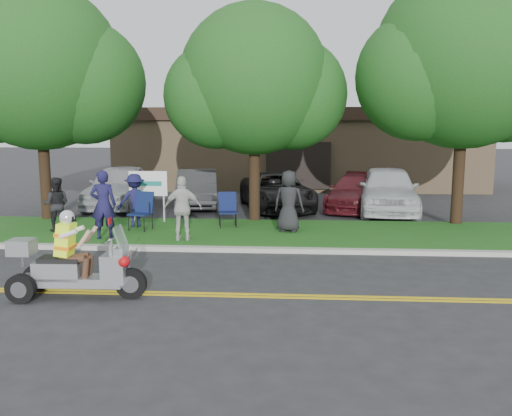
# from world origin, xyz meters

# --- Properties ---
(ground) EXTENTS (120.00, 120.00, 0.00)m
(ground) POSITION_xyz_m (0.00, 0.00, 0.00)
(ground) COLOR #28282B
(ground) RESTS_ON ground
(centerline_near) EXTENTS (60.00, 0.10, 0.01)m
(centerline_near) POSITION_xyz_m (0.00, -0.58, 0.01)
(centerline_near) COLOR gold
(centerline_near) RESTS_ON ground
(centerline_far) EXTENTS (60.00, 0.10, 0.01)m
(centerline_far) POSITION_xyz_m (0.00, -0.42, 0.01)
(centerline_far) COLOR gold
(centerline_far) RESTS_ON ground
(curb) EXTENTS (60.00, 0.25, 0.12)m
(curb) POSITION_xyz_m (0.00, 3.05, 0.06)
(curb) COLOR #A8A89E
(curb) RESTS_ON ground
(grass_verge) EXTENTS (60.00, 4.00, 0.10)m
(grass_verge) POSITION_xyz_m (0.00, 5.20, 0.06)
(grass_verge) COLOR #215416
(grass_verge) RESTS_ON ground
(commercial_building) EXTENTS (18.00, 8.20, 4.00)m
(commercial_building) POSITION_xyz_m (2.00, 18.98, 2.01)
(commercial_building) COLOR #9E7F5B
(commercial_building) RESTS_ON ground
(tree_left) EXTENTS (6.62, 5.40, 7.78)m
(tree_left) POSITION_xyz_m (-6.44, 7.03, 4.85)
(tree_left) COLOR #332114
(tree_left) RESTS_ON ground
(tree_mid) EXTENTS (5.88, 4.80, 7.05)m
(tree_mid) POSITION_xyz_m (0.55, 7.23, 4.43)
(tree_mid) COLOR #332114
(tree_mid) RESTS_ON ground
(tree_right) EXTENTS (6.86, 5.60, 8.07)m
(tree_right) POSITION_xyz_m (7.06, 7.03, 5.03)
(tree_right) COLOR #332114
(tree_right) RESTS_ON ground
(business_sign) EXTENTS (1.25, 0.06, 1.75)m
(business_sign) POSITION_xyz_m (-2.90, 6.60, 1.26)
(business_sign) COLOR silver
(business_sign) RESTS_ON ground
(trike_scooter) EXTENTS (2.58, 0.87, 1.69)m
(trike_scooter) POSITION_xyz_m (-2.38, -0.85, 0.59)
(trike_scooter) COLOR black
(trike_scooter) RESTS_ON ground
(lawn_chair_a) EXTENTS (0.74, 0.75, 1.14)m
(lawn_chair_a) POSITION_xyz_m (-2.74, 5.29, 0.74)
(lawn_chair_a) COLOR black
(lawn_chair_a) RESTS_ON grass_verge
(lawn_chair_b) EXTENTS (0.65, 0.67, 1.06)m
(lawn_chair_b) POSITION_xyz_m (-0.24, 5.97, 0.70)
(lawn_chair_b) COLOR black
(lawn_chair_b) RESTS_ON grass_verge
(spectator_adult_left) EXTENTS (0.76, 0.57, 1.91)m
(spectator_adult_left) POSITION_xyz_m (-3.44, 3.91, 1.06)
(spectator_adult_left) COLOR #18163E
(spectator_adult_left) RESTS_ON grass_verge
(spectator_adult_mid) EXTENTS (0.88, 0.74, 1.60)m
(spectator_adult_mid) POSITION_xyz_m (-5.21, 4.87, 0.91)
(spectator_adult_mid) COLOR black
(spectator_adult_mid) RESTS_ON grass_verge
(spectator_adult_right) EXTENTS (1.07, 0.54, 1.76)m
(spectator_adult_right) POSITION_xyz_m (-1.21, 3.87, 0.99)
(spectator_adult_right) COLOR beige
(spectator_adult_right) RESTS_ON grass_verge
(spectator_chair_a) EXTENTS (1.20, 0.92, 1.64)m
(spectator_chair_a) POSITION_xyz_m (-3.09, 5.73, 0.92)
(spectator_chair_a) COLOR #181843
(spectator_chair_a) RESTS_ON grass_verge
(spectator_chair_b) EXTENTS (1.00, 0.77, 1.82)m
(spectator_chair_b) POSITION_xyz_m (1.65, 5.27, 1.01)
(spectator_chair_b) COLOR black
(spectator_chair_b) RESTS_ON grass_verge
(parked_car_far_left) EXTENTS (2.16, 4.97, 1.67)m
(parked_car_far_left) POSITION_xyz_m (-5.00, 10.09, 0.84)
(parked_car_far_left) COLOR #ABADB3
(parked_car_far_left) RESTS_ON ground
(parked_car_left) EXTENTS (2.18, 4.57, 1.45)m
(parked_car_left) POSITION_xyz_m (-2.00, 10.47, 0.72)
(parked_car_left) COLOR #2F2F31
(parked_car_left) RESTS_ON ground
(parked_car_mid) EXTENTS (3.36, 5.40, 1.39)m
(parked_car_mid) POSITION_xyz_m (1.15, 10.00, 0.70)
(parked_car_mid) COLOR black
(parked_car_mid) RESTS_ON ground
(parked_car_right) EXTENTS (2.98, 4.85, 1.31)m
(parked_car_right) POSITION_xyz_m (4.19, 10.26, 0.66)
(parked_car_right) COLOR #511219
(parked_car_right) RESTS_ON ground
(parked_car_far_right) EXTENTS (2.54, 5.25, 1.73)m
(parked_car_far_right) POSITION_xyz_m (5.24, 9.52, 0.86)
(parked_car_far_right) COLOR silver
(parked_car_far_right) RESTS_ON ground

